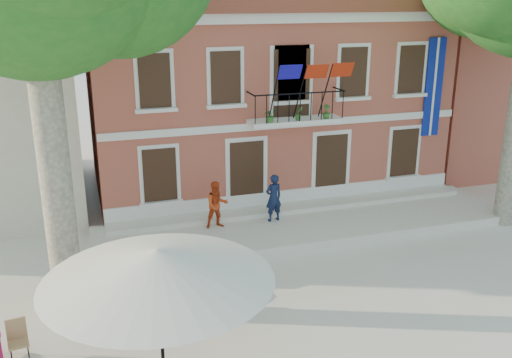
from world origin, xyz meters
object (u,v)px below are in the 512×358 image
at_px(patio_umbrella, 157,265).
at_px(pedestrian_orange, 217,205).
at_px(pedestrian_navy, 274,198).
at_px(cafe_table_3, 161,278).

xyz_separation_m(patio_umbrella, pedestrian_orange, (2.90, 7.39, -1.81)).
relative_size(pedestrian_navy, cafe_table_3, 0.89).
height_order(patio_umbrella, cafe_table_3, patio_umbrella).
bearing_deg(pedestrian_navy, patio_umbrella, 46.20).
xyz_separation_m(pedestrian_navy, pedestrian_orange, (-1.94, 0.03, -0.03)).
bearing_deg(pedestrian_navy, cafe_table_3, 26.44).
distance_m(patio_umbrella, pedestrian_orange, 8.14).
xyz_separation_m(pedestrian_orange, cafe_table_3, (-2.34, -3.24, -0.65)).
height_order(pedestrian_navy, pedestrian_orange, pedestrian_navy).
xyz_separation_m(patio_umbrella, cafe_table_3, (0.57, 4.15, -2.46)).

